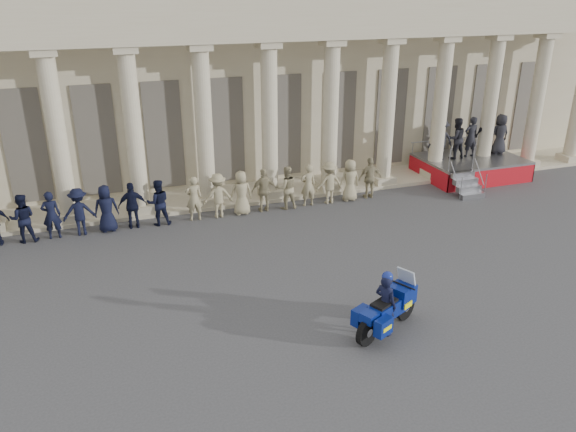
% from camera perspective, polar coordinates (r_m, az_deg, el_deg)
% --- Properties ---
extents(ground, '(90.00, 90.00, 0.00)m').
position_cam_1_polar(ground, '(16.10, 2.42, -8.35)').
color(ground, '#3B3B3D').
rests_on(ground, ground).
extents(building, '(40.00, 12.50, 9.00)m').
position_cam_1_polar(building, '(28.30, -8.77, 14.63)').
color(building, tan).
rests_on(building, ground).
extents(officer_rank, '(19.67, 0.66, 1.73)m').
position_cam_1_polar(officer_rank, '(21.01, -14.95, 1.10)').
color(officer_rank, black).
rests_on(officer_rank, ground).
extents(reviewing_stand, '(4.50, 4.26, 2.76)m').
position_cam_1_polar(reviewing_stand, '(26.93, 17.85, 6.89)').
color(reviewing_stand, gray).
rests_on(reviewing_stand, ground).
extents(motorcycle, '(2.18, 1.47, 1.51)m').
position_cam_1_polar(motorcycle, '(14.59, 10.11, -9.24)').
color(motorcycle, black).
rests_on(motorcycle, ground).
extents(rider, '(0.63, 0.72, 1.76)m').
position_cam_1_polar(rider, '(14.38, 9.87, -8.70)').
color(rider, black).
rests_on(rider, ground).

